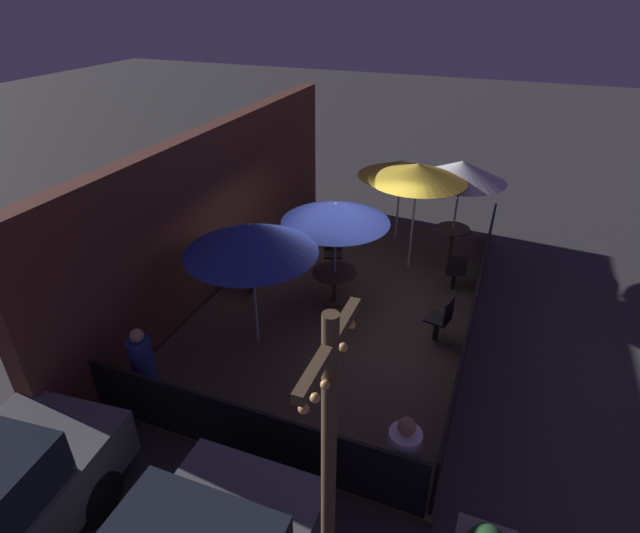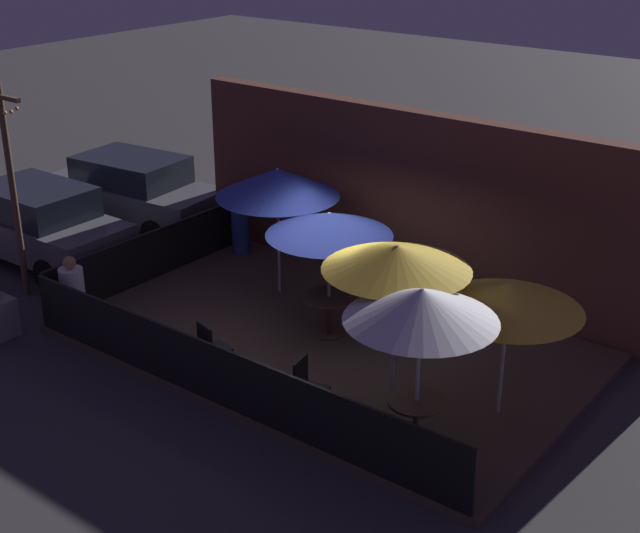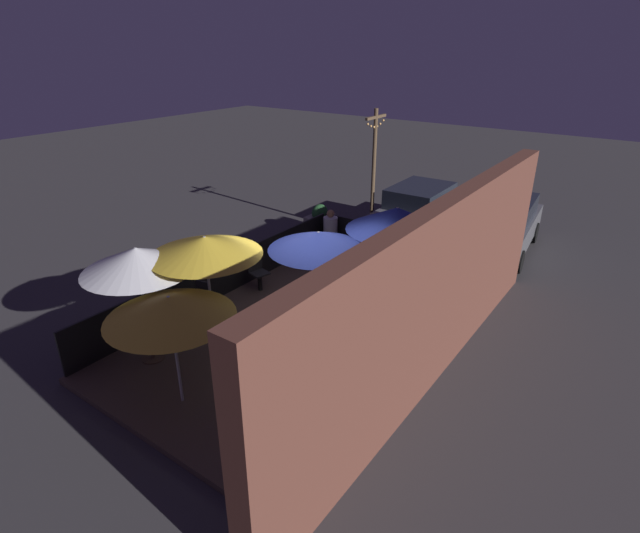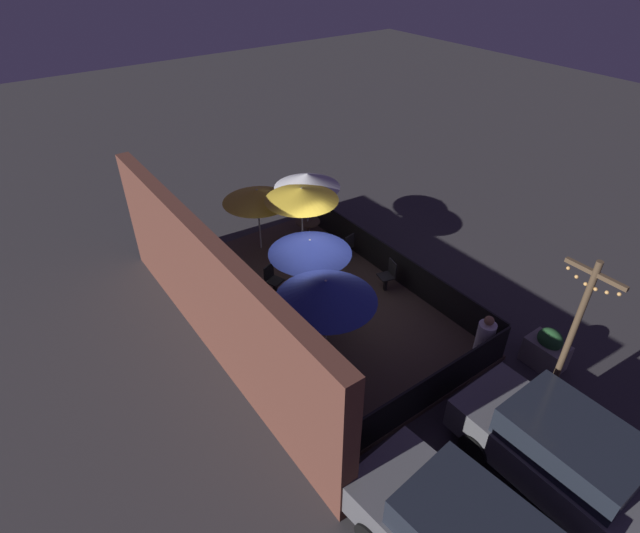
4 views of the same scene
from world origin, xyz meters
The scene contains 21 objects.
ground_plane centered at (0.00, 0.00, 0.00)m, with size 60.00×60.00×0.00m, color #383538.
patio_deck centered at (0.00, 0.00, 0.06)m, with size 8.47×5.20×0.12m.
building_wall centered at (0.00, 2.83, 1.72)m, with size 10.07×0.36×3.44m.
fence_front centered at (0.00, -2.56, 0.59)m, with size 8.27×0.05×0.95m.
fence_side_left centered at (-4.19, 0.00, 0.59)m, with size 0.05×5.00×0.95m.
patio_umbrella_0 centered at (2.80, -1.73, 2.23)m, with size 2.01×2.01×2.33m.
patio_umbrella_1 centered at (-0.09, 0.18, 2.10)m, with size 2.07×2.07×2.17m.
patio_umbrella_2 centered at (3.30, -0.27, 1.95)m, with size 2.09×2.09×2.03m.
patio_umbrella_3 centered at (1.91, -0.93, 2.38)m, with size 2.10×2.10×2.45m.
patio_umbrella_4 centered at (-1.87, 1.01, 2.24)m, with size 2.24×2.24×2.37m.
dining_table_0 centered at (2.80, -1.73, 0.68)m, with size 0.78×0.78×0.72m.
dining_table_1 centered at (-0.09, 0.18, 0.68)m, with size 0.89×0.89×0.70m.
patio_chair_0 centered at (-0.36, 1.99, 0.63)m, with size 0.46×0.46×0.94m.
patio_chair_1 centered at (1.21, -2.04, 0.61)m, with size 0.47×0.47×0.91m.
patio_chair_2 centered at (1.07, 0.63, 0.62)m, with size 0.52×0.52×0.91m.
patio_chair_3 centered at (-0.63, -2.05, 0.62)m, with size 0.48×0.48×0.92m.
patron_0 centered at (-3.72, 1.98, 0.71)m, with size 0.40×0.40×1.30m.
patron_1 centered at (-3.87, -2.11, 0.65)m, with size 0.58×0.58×1.21m.
light_post centered at (-5.74, -1.80, 2.23)m, with size 1.10×0.12×4.00m.
parked_car_0 centered at (-6.80, -0.67, 0.84)m, with size 4.07×1.84×1.62m.
parked_car_1 centered at (-6.91, 1.93, 0.84)m, with size 4.34×2.11×1.62m.
Camera 2 is at (7.96, -10.51, 7.06)m, focal length 50.00 mm.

